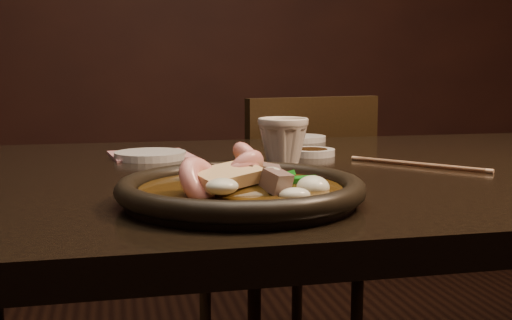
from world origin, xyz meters
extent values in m
cube|color=black|center=(0.00, 0.00, 0.73)|extent=(1.60, 0.90, 0.04)
cube|color=black|center=(0.00, 0.72, 0.41)|extent=(0.49, 0.49, 0.04)
cylinder|color=black|center=(0.11, 0.91, 0.19)|extent=(0.03, 0.03, 0.39)
cylinder|color=black|center=(-0.20, 0.83, 0.19)|extent=(0.03, 0.03, 0.39)
cube|color=black|center=(0.04, 0.54, 0.63)|extent=(0.37, 0.12, 0.42)
cylinder|color=black|center=(-0.31, -0.26, 0.76)|extent=(0.28, 0.28, 0.01)
torus|color=black|center=(-0.31, -0.26, 0.77)|extent=(0.30, 0.30, 0.03)
cylinder|color=#39240A|center=(-0.31, -0.26, 0.77)|extent=(0.25, 0.25, 0.01)
ellipsoid|color=#39240A|center=(-0.31, -0.26, 0.77)|extent=(0.14, 0.13, 0.04)
torus|color=#F9A99D|center=(-0.36, -0.29, 0.78)|extent=(0.08, 0.08, 0.06)
torus|color=#F9A99D|center=(-0.28, -0.18, 0.79)|extent=(0.06, 0.07, 0.06)
torus|color=#F9A99D|center=(-0.31, -0.26, 0.78)|extent=(0.08, 0.08, 0.06)
torus|color=#F9A99D|center=(-0.30, -0.26, 0.79)|extent=(0.08, 0.08, 0.06)
cube|color=gray|center=(-0.33, -0.25, 0.78)|extent=(0.04, 0.04, 0.03)
cube|color=gray|center=(-0.26, -0.22, 0.78)|extent=(0.03, 0.03, 0.03)
cube|color=gray|center=(-0.34, -0.28, 0.77)|extent=(0.03, 0.03, 0.03)
cube|color=gray|center=(-0.27, -0.31, 0.78)|extent=(0.04, 0.04, 0.03)
cube|color=gray|center=(-0.30, -0.27, 0.78)|extent=(0.04, 0.04, 0.04)
cube|color=gray|center=(-0.34, -0.20, 0.77)|extent=(0.04, 0.04, 0.03)
cylinder|color=#E35607|center=(-0.30, -0.25, 0.78)|extent=(0.05, 0.05, 0.05)
cylinder|color=#E35607|center=(-0.33, -0.23, 0.78)|extent=(0.06, 0.06, 0.03)
cylinder|color=#E35607|center=(-0.31, -0.26, 0.78)|extent=(0.06, 0.05, 0.04)
cylinder|color=#E35607|center=(-0.31, -0.27, 0.78)|extent=(0.06, 0.05, 0.04)
cylinder|color=#E35607|center=(-0.30, -0.26, 0.78)|extent=(0.05, 0.03, 0.05)
cylinder|color=#E35607|center=(-0.35, -0.18, 0.78)|extent=(0.06, 0.06, 0.03)
cube|color=#16771A|center=(-0.34, -0.25, 0.78)|extent=(0.04, 0.02, 0.01)
cube|color=#16771A|center=(-0.32, -0.28, 0.78)|extent=(0.02, 0.05, 0.02)
cube|color=#16771A|center=(-0.26, -0.25, 0.78)|extent=(0.04, 0.03, 0.02)
cube|color=#16771A|center=(-0.30, -0.22, 0.78)|extent=(0.04, 0.04, 0.01)
cube|color=#16771A|center=(-0.23, -0.25, 0.78)|extent=(0.05, 0.03, 0.01)
cube|color=#16771A|center=(-0.34, -0.26, 0.77)|extent=(0.04, 0.04, 0.02)
cube|color=#16771A|center=(-0.31, -0.23, 0.78)|extent=(0.03, 0.04, 0.02)
ellipsoid|color=#E8E9CA|center=(-0.22, -0.28, 0.77)|extent=(0.04, 0.04, 0.03)
ellipsoid|color=#E8E9CA|center=(-0.28, -0.29, 0.78)|extent=(0.04, 0.04, 0.03)
ellipsoid|color=#E8E9CA|center=(-0.26, -0.32, 0.77)|extent=(0.04, 0.03, 0.02)
ellipsoid|color=#E8E9CA|center=(-0.34, -0.33, 0.79)|extent=(0.04, 0.03, 0.02)
ellipsoid|color=#E8E9CA|center=(-0.32, -0.22, 0.78)|extent=(0.03, 0.03, 0.02)
cube|color=#E5C089|center=(-0.33, -0.29, 0.79)|extent=(0.09, 0.08, 0.03)
cylinder|color=silver|center=(-0.09, 0.14, 0.76)|extent=(0.09, 0.09, 0.01)
cylinder|color=silver|center=(-0.39, 0.17, 0.76)|extent=(0.13, 0.13, 0.01)
cylinder|color=silver|center=(-0.04, 0.39, 0.76)|extent=(0.12, 0.12, 0.01)
imported|color=white|center=(-0.17, 0.04, 0.79)|extent=(0.11, 0.10, 0.09)
cylinder|color=tan|center=(0.05, -0.03, 0.75)|extent=(0.16, 0.19, 0.01)
cylinder|color=tan|center=(0.04, -0.02, 0.75)|extent=(0.16, 0.19, 0.01)
cube|color=#B36E72|center=(-0.39, 0.21, 0.75)|extent=(0.16, 0.16, 0.00)
camera|label=1|loc=(-0.46, -1.00, 0.91)|focal=45.00mm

